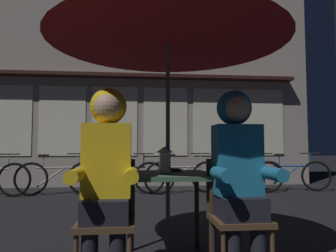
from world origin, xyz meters
TOP-DOWN VIEW (x-y plane):
  - cafe_table at (0.00, 0.00)m, footprint 0.72×0.72m
  - patio_umbrella at (0.00, 0.00)m, footprint 2.10×2.10m
  - lantern at (-0.03, 0.01)m, footprint 0.11×0.11m
  - chair_left at (-0.48, -0.37)m, footprint 0.40×0.40m
  - chair_right at (0.48, -0.37)m, footprint 0.40×0.40m
  - person_left_hooded at (-0.48, -0.43)m, footprint 0.45×0.56m
  - person_right_hooded at (0.48, -0.43)m, footprint 0.45×0.56m
  - shopfront_building at (-0.79, 5.39)m, footprint 10.00×0.93m
  - bicycle_second at (-1.84, 3.89)m, footprint 1.68×0.22m
  - bicycle_third at (-0.50, 3.86)m, footprint 1.68×0.08m
  - bicycle_fourth at (0.71, 3.83)m, footprint 1.66×0.34m
  - bicycle_fifth at (2.01, 3.74)m, footprint 1.68×0.09m
  - bicycle_furthest at (3.16, 3.94)m, footprint 1.67×0.29m
  - book at (0.03, 0.19)m, footprint 0.20×0.15m

SIDE VIEW (x-z plane):
  - bicycle_second at x=-1.84m, z-range -0.07..0.77m
  - bicycle_third at x=-0.50m, z-range -0.07..0.77m
  - bicycle_fourth at x=0.71m, z-range -0.07..0.77m
  - bicycle_fifth at x=2.01m, z-range -0.07..0.77m
  - bicycle_furthest at x=3.16m, z-range -0.07..0.77m
  - chair_left at x=-0.48m, z-range 0.05..0.92m
  - chair_right at x=0.48m, z-range 0.05..0.92m
  - cafe_table at x=0.00m, z-range 0.27..1.01m
  - book at x=0.03m, z-range 0.74..0.76m
  - person_left_hooded at x=-0.48m, z-range 0.15..1.55m
  - person_right_hooded at x=0.48m, z-range 0.15..1.55m
  - lantern at x=-0.03m, z-range 0.75..0.98m
  - patio_umbrella at x=0.00m, z-range 0.90..3.21m
  - shopfront_building at x=-0.79m, z-range -0.01..6.19m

